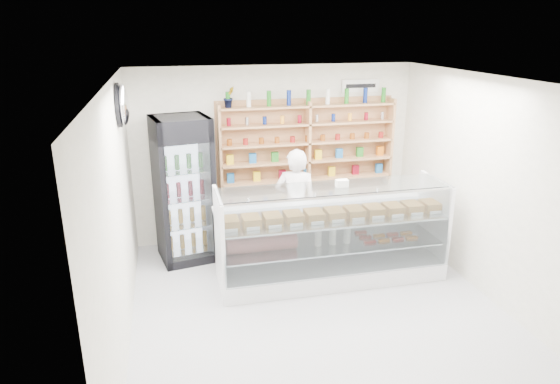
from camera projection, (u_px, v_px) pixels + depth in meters
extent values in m
plane|color=#B8B8BD|center=(319.00, 312.00, 6.17)|extent=(5.00, 5.00, 0.00)
plane|color=white|center=(326.00, 82.00, 5.28)|extent=(5.00, 5.00, 0.00)
plane|color=white|center=(275.00, 154.00, 8.03)|extent=(4.50, 0.00, 4.50)
plane|color=white|center=(433.00, 328.00, 3.41)|extent=(4.50, 0.00, 4.50)
plane|color=white|center=(118.00, 222.00, 5.24)|extent=(0.00, 5.00, 5.00)
plane|color=white|center=(495.00, 192.00, 6.21)|extent=(0.00, 5.00, 5.00)
cube|color=white|center=(330.00, 269.00, 6.97)|extent=(3.10, 0.88, 0.26)
cube|color=white|center=(322.00, 228.00, 7.21)|extent=(3.10, 0.05, 0.65)
cube|color=silver|center=(331.00, 243.00, 6.85)|extent=(2.98, 0.77, 0.02)
cube|color=silver|center=(332.00, 217.00, 6.73)|extent=(3.04, 0.81, 0.02)
cube|color=silver|center=(342.00, 237.00, 6.37)|extent=(3.04, 0.13, 1.08)
cube|color=silver|center=(334.00, 188.00, 6.54)|extent=(3.04, 0.62, 0.01)
imported|color=silver|center=(296.00, 205.00, 7.34)|extent=(0.73, 0.61, 1.70)
cube|color=black|center=(184.00, 190.00, 7.30)|extent=(0.90, 0.89, 2.16)
cube|color=#2D0432|center=(176.00, 133.00, 6.67)|extent=(0.75, 0.17, 0.30)
cube|color=silver|center=(181.00, 205.00, 6.98)|extent=(0.64, 0.13, 1.70)
cube|color=tan|center=(220.00, 148.00, 7.63)|extent=(0.04, 0.28, 1.33)
cube|color=tan|center=(308.00, 143.00, 7.93)|extent=(0.04, 0.28, 1.33)
cube|color=tan|center=(389.00, 139.00, 8.23)|extent=(0.04, 0.28, 1.33)
cube|color=tan|center=(307.00, 178.00, 8.12)|extent=(2.80, 0.28, 0.03)
cube|color=tan|center=(307.00, 161.00, 8.02)|extent=(2.80, 0.28, 0.03)
cube|color=tan|center=(308.00, 142.00, 7.93)|extent=(2.80, 0.28, 0.03)
cube|color=tan|center=(308.00, 124.00, 7.83)|extent=(2.80, 0.28, 0.03)
cube|color=tan|center=(308.00, 106.00, 7.74)|extent=(2.80, 0.28, 0.03)
imported|color=#1E6626|center=(229.00, 97.00, 7.42)|extent=(0.22, 0.20, 0.32)
ellipsoid|color=silver|center=(123.00, 105.00, 6.03)|extent=(0.15, 0.50, 0.50)
cube|color=white|center=(360.00, 86.00, 7.97)|extent=(0.62, 0.03, 0.20)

